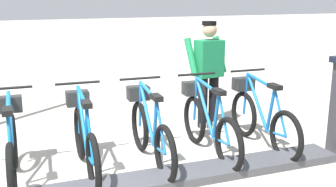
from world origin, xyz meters
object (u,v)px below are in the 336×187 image
bike_docked_2 (149,130)px  bike_docked_3 (85,137)px  bike_docked_1 (208,123)px  worker_near_rack (208,71)px  bike_docked_0 (260,116)px  bike_docked_4 (12,146)px

bike_docked_2 → bike_docked_3: (0.00, 0.80, 0.00)m
bike_docked_1 → worker_near_rack: (1.01, -0.49, 0.48)m
bike_docked_1 → bike_docked_2: size_ratio=1.00×
bike_docked_0 → bike_docked_4: 3.20m
bike_docked_0 → bike_docked_3: same height
bike_docked_0 → bike_docked_1: bearing=90.0°
bike_docked_2 → worker_near_rack: worker_near_rack is taller
bike_docked_1 → bike_docked_4: same height
bike_docked_0 → bike_docked_2: (0.00, 1.60, 0.00)m
worker_near_rack → bike_docked_0: bearing=-163.0°
bike_docked_0 → bike_docked_1: same height
bike_docked_4 → bike_docked_3: bearing=-90.0°
bike_docked_4 → worker_near_rack: size_ratio=1.04×
bike_docked_3 → worker_near_rack: bearing=-64.2°
bike_docked_0 → bike_docked_1: 0.80m
bike_docked_0 → bike_docked_1: size_ratio=1.00×
bike_docked_3 → bike_docked_4: size_ratio=1.00×
bike_docked_4 → bike_docked_2: bearing=-90.0°
bike_docked_3 → worker_near_rack: worker_near_rack is taller
bike_docked_1 → bike_docked_4: 2.40m
bike_docked_3 → bike_docked_4: (0.00, 0.80, 0.00)m
bike_docked_1 → bike_docked_4: (0.00, 2.40, 0.00)m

